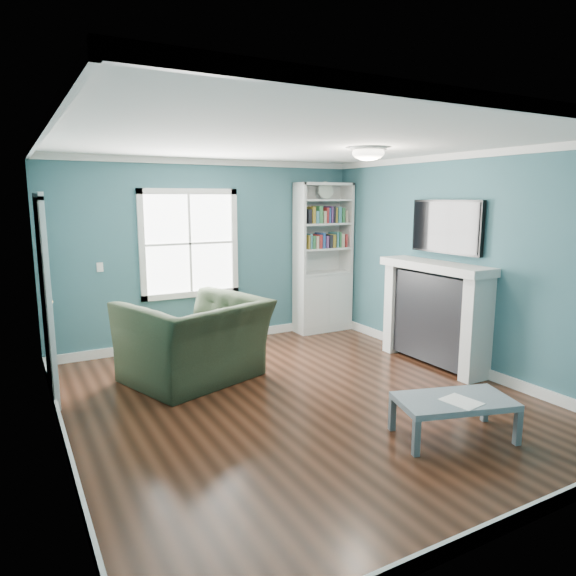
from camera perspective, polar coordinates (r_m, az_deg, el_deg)
floor at (r=5.46m, az=1.18°, el=-12.32°), size 5.00×5.00×0.00m
room_walls at (r=5.08m, az=1.25°, el=4.42°), size 5.00×5.00×5.00m
trim at (r=5.12m, az=1.23°, el=0.58°), size 4.50×5.00×2.60m
window at (r=7.24m, az=-10.85°, el=4.87°), size 1.40×0.06×1.50m
bookshelf at (r=8.02m, az=3.88°, el=1.72°), size 0.90×0.35×2.31m
fireplace at (r=6.66m, az=15.99°, el=-2.88°), size 0.44×1.58×1.30m
tv at (r=6.60m, az=17.19°, el=6.51°), size 0.06×1.10×0.65m
door at (r=5.86m, az=-25.39°, el=-0.82°), size 0.12×0.98×2.17m
ceiling_fixture at (r=5.66m, az=8.91°, el=14.68°), size 0.38×0.38×0.15m
light_switch at (r=6.98m, az=-20.17°, el=2.19°), size 0.08×0.01×0.12m
recliner at (r=5.94m, az=-10.33°, el=-4.26°), size 1.66×1.35×1.26m
coffee_table at (r=4.79m, az=17.97°, el=-12.11°), size 1.10×0.80×0.36m
paper_sheet at (r=4.72m, az=18.70°, el=-11.86°), size 0.28×0.34×0.00m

